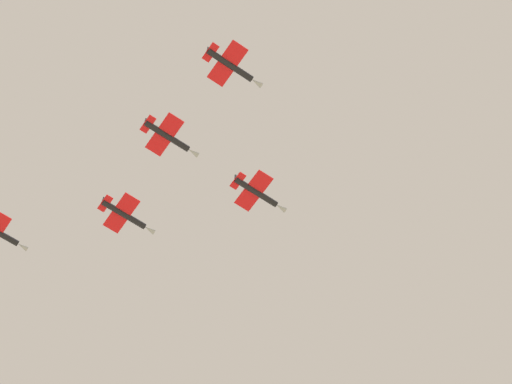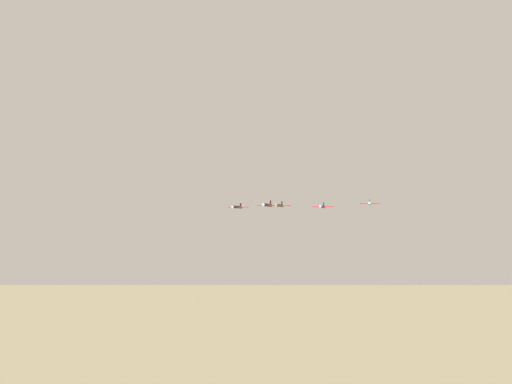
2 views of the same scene
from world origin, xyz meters
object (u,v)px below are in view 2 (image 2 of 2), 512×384
Objects in this scene: jet_port_inner at (322,207)px; jet_starboard_outer at (370,203)px; jet_lead at (268,205)px; jet_port_outer at (280,205)px; jet_starboard_inner at (237,207)px.

jet_starboard_outer reaches higher than jet_port_inner.
jet_port_outer is (-19.22, 4.52, 0.33)m from jet_lead.
jet_starboard_outer is (-7.51, 38.64, 1.03)m from jet_port_outer.
jet_starboard_inner is 1.00× the size of jet_port_outer.
jet_starboard_outer reaches higher than jet_port_outer.
jet_starboard_inner is (-21.58, -13.37, -0.25)m from jet_lead.
jet_port_inner is 1.00× the size of jet_starboard_outer.
jet_starboard_outer reaches higher than jet_lead.
jet_starboard_outer is (-26.74, 43.16, 1.36)m from jet_lead.
jet_port_outer is at bearing -5.71° from jet_port_inner.
jet_port_outer is at bearing 24.23° from jet_starboard_outer.
jet_port_outer reaches higher than jet_port_inner.
jet_port_inner is 18.05m from jet_port_outer.
jet_port_outer is 1.00× the size of jet_starboard_outer.
jet_port_inner is 1.00× the size of jet_starboard_inner.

